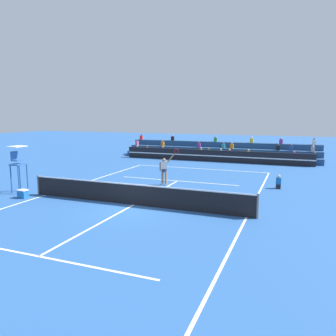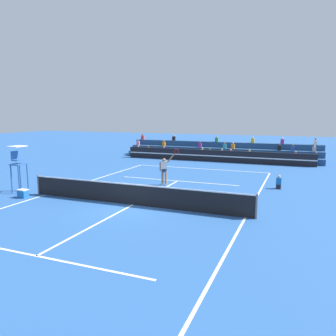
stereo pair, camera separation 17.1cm
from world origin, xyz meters
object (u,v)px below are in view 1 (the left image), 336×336
object	(u,v)px
equipment_cooler	(23,194)
tennis_ball	(234,178)
tennis_player	(164,170)
ball_kid_courtside	(278,183)
umpire_chair	(18,163)

from	to	relation	value
equipment_cooler	tennis_ball	bearing A→B (deg)	45.06
tennis_ball	equipment_cooler	size ratio (longest dim) A/B	0.14
equipment_cooler	tennis_player	bearing A→B (deg)	44.99
ball_kid_courtside	tennis_player	world-z (taller)	tennis_player
ball_kid_courtside	equipment_cooler	world-z (taller)	ball_kid_courtside
umpire_chair	ball_kid_courtside	bearing A→B (deg)	25.12
tennis_player	tennis_ball	size ratio (longest dim) A/B	34.66
tennis_ball	equipment_cooler	world-z (taller)	equipment_cooler
tennis_player	ball_kid_courtside	bearing A→B (deg)	12.91
umpire_chair	tennis_player	bearing A→B (deg)	35.05
tennis_ball	tennis_player	bearing A→B (deg)	-134.84
tennis_player	tennis_ball	xyz separation A→B (m)	(3.75, 3.77, -0.95)
umpire_chair	equipment_cooler	world-z (taller)	umpire_chair
umpire_chair	ball_kid_courtside	distance (m)	15.31
ball_kid_courtside	tennis_ball	size ratio (longest dim) A/B	12.43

